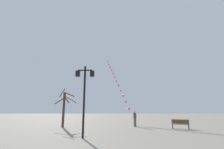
% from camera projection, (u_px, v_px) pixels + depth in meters
% --- Properties ---
extents(ground_plane, '(160.00, 160.00, 0.00)m').
position_uv_depth(ground_plane, '(113.00, 124.00, 22.01)').
color(ground_plane, gray).
extents(twin_lantern_lamp_post, '(1.28, 0.28, 4.83)m').
position_uv_depth(twin_lantern_lamp_post, '(85.00, 87.00, 11.24)').
color(twin_lantern_lamp_post, black).
rests_on(twin_lantern_lamp_post, ground_plane).
extents(kite_train, '(3.87, 15.68, 12.76)m').
position_uv_depth(kite_train, '(117.00, 81.00, 28.57)').
color(kite_train, brown).
rests_on(kite_train, ground_plane).
extents(kite_flyer, '(0.31, 0.62, 1.71)m').
position_uv_depth(kite_flyer, '(135.00, 118.00, 18.40)').
color(kite_flyer, brown).
rests_on(kite_flyer, ground_plane).
extents(bare_tree, '(2.21, 1.49, 4.18)m').
position_uv_depth(bare_tree, '(64.00, 107.00, 17.94)').
color(bare_tree, '#423323').
rests_on(bare_tree, ground_plane).
extents(park_bench, '(1.65, 1.00, 0.89)m').
position_uv_depth(park_bench, '(180.00, 124.00, 16.01)').
color(park_bench, brown).
rests_on(park_bench, ground_plane).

